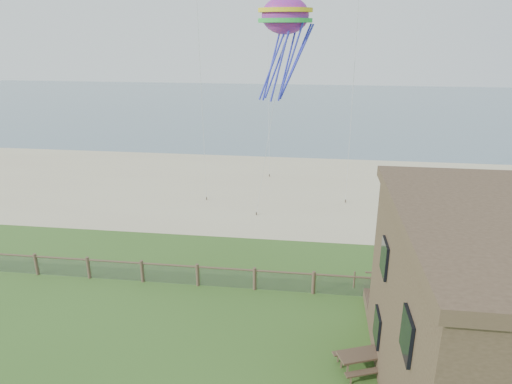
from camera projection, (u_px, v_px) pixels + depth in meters
The scene contains 6 objects.
ground at pixel (235, 370), 17.96m from camera, with size 160.00×160.00×0.00m, color #35591E.
sand_beach at pixel (279, 188), 38.51m from camera, with size 72.00×20.00×0.02m, color #C4B28D.
ocean at pixel (299, 106), 79.62m from camera, with size 160.00×68.00×0.02m, color slate.
chainlink_fence at pixel (255, 280), 23.38m from camera, with size 36.20×0.20×1.25m, color #4B3A2A, non-canonical shape.
picnic_table at pixel (363, 360), 17.89m from camera, with size 2.02×1.53×0.85m, color brown, non-canonical shape.
octopus_kite at pixel (285, 46), 26.00m from camera, with size 3.07×2.17×6.33m, color #FF2842, non-canonical shape.
Camera 1 is at (2.68, -14.33, 12.66)m, focal length 32.00 mm.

